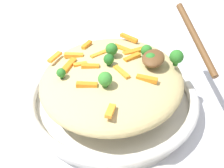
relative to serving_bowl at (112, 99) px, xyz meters
The scene contains 26 objects.
ground_plane 0.02m from the serving_bowl, ahead, with size 2.40×2.40×0.00m, color silver.
serving_bowl is the anchor object (origin of this frame).
pasta_mound 0.05m from the serving_bowl, ahead, with size 0.28×0.26×0.07m, color #D1BA7A.
carrot_piece_0 0.09m from the serving_bowl, 131.47° to the right, with size 0.04×0.01×0.01m, color orange.
carrot_piece_1 0.14m from the serving_bowl, behind, with size 0.04×0.01×0.01m, color orange.
carrot_piece_2 0.14m from the serving_bowl, 17.07° to the left, with size 0.03×0.01×0.01m, color orange.
carrot_piece_3 0.10m from the serving_bowl, 79.26° to the right, with size 0.02×0.01×0.01m, color orange.
carrot_piece_4 0.12m from the serving_bowl, 128.89° to the right, with size 0.03×0.01×0.01m, color orange.
carrot_piece_5 0.11m from the serving_bowl, 99.95° to the right, with size 0.04×0.01×0.01m, color orange.
carrot_piece_6 0.09m from the serving_bowl, 67.79° to the right, with size 0.03×0.01×0.01m, color orange.
carrot_piece_7 0.10m from the serving_bowl, 158.98° to the left, with size 0.04×0.01×0.01m, color orange.
carrot_piece_8 0.11m from the serving_bowl, 77.25° to the left, with size 0.04×0.01×0.01m, color orange.
carrot_piece_9 0.11m from the serving_bowl, 75.91° to the right, with size 0.04×0.01×0.01m, color orange.
carrot_piece_10 0.14m from the serving_bowl, 89.37° to the right, with size 0.04×0.01×0.01m, color orange.
carrot_piece_11 0.09m from the serving_bowl, 143.11° to the left, with size 0.04×0.01×0.01m, color orange.
carrot_piece_12 0.10m from the serving_bowl, behind, with size 0.04×0.01×0.01m, color orange.
carrot_piece_13 0.09m from the serving_bowl, 58.42° to the left, with size 0.04×0.01×0.01m, color orange.
carrot_piece_14 0.10m from the serving_bowl, 20.13° to the right, with size 0.04×0.01×0.01m, color orange.
broccoli_floret_0 0.09m from the serving_bowl, 78.76° to the right, with size 0.02×0.02×0.02m.
broccoli_floret_1 0.11m from the serving_bowl, 114.79° to the left, with size 0.02×0.02×0.03m.
broccoli_floret_2 0.12m from the serving_bowl, 54.96° to the right, with size 0.02×0.02×0.02m.
broccoli_floret_3 0.15m from the serving_bowl, 114.73° to the left, with size 0.03×0.03×0.03m.
broccoli_floret_4 0.11m from the serving_bowl, ahead, with size 0.02×0.02×0.03m.
broccoli_floret_5 0.12m from the serving_bowl, 140.53° to the left, with size 0.02×0.02×0.02m.
broccoli_floret_6 0.10m from the serving_bowl, 160.26° to the right, with size 0.02×0.02×0.03m.
serving_spoon 0.15m from the serving_bowl, 118.40° to the left, with size 0.14×0.14×0.07m.
Camera 1 is at (0.42, 0.14, 0.42)m, focal length 49.09 mm.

